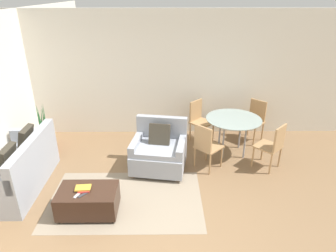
{
  "coord_description": "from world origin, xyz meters",
  "views": [
    {
      "loc": [
        0.14,
        -3.2,
        3.08
      ],
      "look_at": [
        0.19,
        1.91,
        0.75
      ],
      "focal_mm": 32.0,
      "sensor_mm": 36.0,
      "label": 1
    }
  ],
  "objects_px": {
    "tv_remote_primary": "(83,195)",
    "ottoman": "(88,200)",
    "armchair": "(159,151)",
    "dining_chair_far_right": "(255,118)",
    "dining_chair_near_left": "(206,144)",
    "book_stack": "(84,188)",
    "dining_chair_far_left": "(199,118)",
    "tv_remote_secondary": "(77,195)",
    "dining_chair_near_right": "(273,144)",
    "dining_table": "(233,123)",
    "couch": "(19,170)",
    "potted_plant": "(46,137)"
  },
  "relations": [
    {
      "from": "tv_remote_primary",
      "to": "ottoman",
      "type": "bearing_deg",
      "value": 73.7
    },
    {
      "from": "armchair",
      "to": "dining_chair_far_right",
      "type": "height_order",
      "value": "armchair"
    },
    {
      "from": "dining_chair_near_left",
      "to": "dining_chair_far_right",
      "type": "distance_m",
      "value": 1.73
    },
    {
      "from": "ottoman",
      "to": "book_stack",
      "type": "relative_size",
      "value": 3.7
    },
    {
      "from": "armchair",
      "to": "dining_chair_far_right",
      "type": "xyz_separation_m",
      "value": [
        2.08,
        1.19,
        0.16
      ]
    },
    {
      "from": "dining_chair_near_left",
      "to": "dining_chair_far_left",
      "type": "height_order",
      "value": "same"
    },
    {
      "from": "tv_remote_secondary",
      "to": "dining_chair_near_right",
      "type": "height_order",
      "value": "dining_chair_near_right"
    },
    {
      "from": "book_stack",
      "to": "dining_table",
      "type": "relative_size",
      "value": 0.22
    },
    {
      "from": "tv_remote_primary",
      "to": "dining_chair_far_left",
      "type": "relative_size",
      "value": 0.16
    },
    {
      "from": "dining_chair_far_left",
      "to": "tv_remote_primary",
      "type": "bearing_deg",
      "value": -127.3
    },
    {
      "from": "dining_table",
      "to": "dining_chair_far_left",
      "type": "distance_m",
      "value": 0.88
    },
    {
      "from": "couch",
      "to": "dining_chair_far_left",
      "type": "xyz_separation_m",
      "value": [
        3.2,
        1.75,
        0.19
      ]
    },
    {
      "from": "dining_table",
      "to": "dining_chair_near_right",
      "type": "bearing_deg",
      "value": -45.0
    },
    {
      "from": "couch",
      "to": "potted_plant",
      "type": "relative_size",
      "value": 1.65
    },
    {
      "from": "tv_remote_secondary",
      "to": "dining_chair_near_right",
      "type": "xyz_separation_m",
      "value": [
        3.23,
        1.31,
        0.11
      ]
    },
    {
      "from": "book_stack",
      "to": "tv_remote_secondary",
      "type": "bearing_deg",
      "value": -114.21
    },
    {
      "from": "dining_chair_near_right",
      "to": "dining_chair_far_right",
      "type": "relative_size",
      "value": 1.0
    },
    {
      "from": "armchair",
      "to": "couch",
      "type": "bearing_deg",
      "value": -166.43
    },
    {
      "from": "dining_chair_far_right",
      "to": "dining_chair_near_left",
      "type": "bearing_deg",
      "value": -135.0
    },
    {
      "from": "tv_remote_secondary",
      "to": "dining_table",
      "type": "height_order",
      "value": "dining_table"
    },
    {
      "from": "ottoman",
      "to": "dining_chair_far_right",
      "type": "bearing_deg",
      "value": 37.8
    },
    {
      "from": "armchair",
      "to": "dining_chair_near_left",
      "type": "relative_size",
      "value": 1.2
    },
    {
      "from": "ottoman",
      "to": "dining_table",
      "type": "distance_m",
      "value": 3.13
    },
    {
      "from": "tv_remote_primary",
      "to": "potted_plant",
      "type": "relative_size",
      "value": 0.14
    },
    {
      "from": "couch",
      "to": "potted_plant",
      "type": "xyz_separation_m",
      "value": [
        -0.04,
        1.34,
        -0.06
      ]
    },
    {
      "from": "armchair",
      "to": "tv_remote_primary",
      "type": "distance_m",
      "value": 1.72
    },
    {
      "from": "armchair",
      "to": "dining_chair_far_left",
      "type": "height_order",
      "value": "armchair"
    },
    {
      "from": "ottoman",
      "to": "book_stack",
      "type": "bearing_deg",
      "value": 161.22
    },
    {
      "from": "dining_table",
      "to": "dining_chair_far_left",
      "type": "bearing_deg",
      "value": 135.0
    },
    {
      "from": "potted_plant",
      "to": "book_stack",
      "type": "bearing_deg",
      "value": -56.82
    },
    {
      "from": "dining_chair_far_left",
      "to": "dining_chair_far_right",
      "type": "height_order",
      "value": "same"
    },
    {
      "from": "dining_chair_near_right",
      "to": "dining_table",
      "type": "bearing_deg",
      "value": 135.0
    },
    {
      "from": "tv_remote_secondary",
      "to": "dining_chair_far_left",
      "type": "distance_m",
      "value": 3.23
    },
    {
      "from": "armchair",
      "to": "potted_plant",
      "type": "distance_m",
      "value": 2.51
    },
    {
      "from": "dining_chair_far_left",
      "to": "dining_chair_far_right",
      "type": "xyz_separation_m",
      "value": [
        1.22,
        0.0,
        0.0
      ]
    },
    {
      "from": "tv_remote_primary",
      "to": "tv_remote_secondary",
      "type": "height_order",
      "value": "same"
    },
    {
      "from": "armchair",
      "to": "potted_plant",
      "type": "bearing_deg",
      "value": 162.09
    },
    {
      "from": "potted_plant",
      "to": "dining_table",
      "type": "relative_size",
      "value": 0.95
    },
    {
      "from": "dining_chair_far_left",
      "to": "dining_table",
      "type": "bearing_deg",
      "value": -45.0
    },
    {
      "from": "dining_chair_far_left",
      "to": "dining_chair_far_right",
      "type": "distance_m",
      "value": 1.22
    },
    {
      "from": "dining_chair_near_right",
      "to": "dining_chair_far_right",
      "type": "xyz_separation_m",
      "value": [
        -0.0,
        1.22,
        0.0
      ]
    },
    {
      "from": "potted_plant",
      "to": "tv_remote_secondary",
      "type": "bearing_deg",
      "value": -59.61
    },
    {
      "from": "potted_plant",
      "to": "dining_chair_far_left",
      "type": "relative_size",
      "value": 1.16
    },
    {
      "from": "couch",
      "to": "dining_chair_near_right",
      "type": "height_order",
      "value": "couch"
    },
    {
      "from": "book_stack",
      "to": "dining_chair_far_left",
      "type": "xyz_separation_m",
      "value": [
        1.95,
        2.4,
        0.1
      ]
    },
    {
      "from": "tv_remote_primary",
      "to": "book_stack",
      "type": "bearing_deg",
      "value": 98.78
    },
    {
      "from": "dining_chair_near_right",
      "to": "dining_chair_far_right",
      "type": "distance_m",
      "value": 1.22
    },
    {
      "from": "dining_chair_near_left",
      "to": "dining_chair_near_right",
      "type": "bearing_deg",
      "value": 0.0
    },
    {
      "from": "dining_chair_far_right",
      "to": "dining_table",
      "type": "bearing_deg",
      "value": -135.0
    },
    {
      "from": "dining_chair_near_left",
      "to": "dining_chair_near_right",
      "type": "height_order",
      "value": "same"
    }
  ]
}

